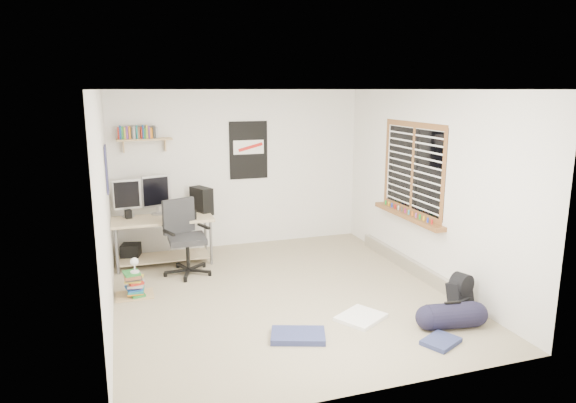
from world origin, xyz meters
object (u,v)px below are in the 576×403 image
object	(u,v)px
office_chair	(187,240)
backpack	(460,297)
desk	(164,239)
duffel_bag	(452,316)
book_stack	(134,284)

from	to	relation	value
office_chair	backpack	xyz separation A→B (m)	(2.76, -2.27, -0.29)
desk	duffel_bag	bearing A→B (deg)	-41.71
desk	office_chair	bearing A→B (deg)	-56.25
desk	book_stack	xyz separation A→B (m)	(-0.46, -1.12, -0.21)
duffel_bag	book_stack	bearing A→B (deg)	156.78
desk	book_stack	world-z (taller)	desk
backpack	duffel_bag	size ratio (longest dim) A/B	0.68
backpack	desk	bearing A→B (deg)	117.58
office_chair	desk	bearing A→B (deg)	96.14
duffel_bag	desk	bearing A→B (deg)	139.94
desk	backpack	distance (m)	4.15
office_chair	book_stack	bearing A→B (deg)	-162.78
backpack	duffel_bag	distance (m)	0.42
office_chair	duffel_bag	size ratio (longest dim) A/B	1.92
backpack	duffel_bag	xyz separation A→B (m)	(-0.31, -0.28, -0.06)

